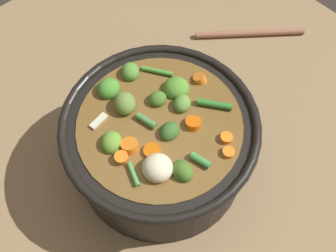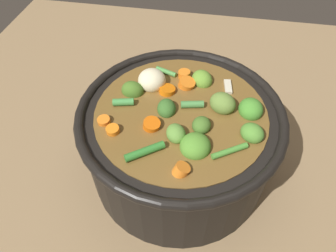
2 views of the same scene
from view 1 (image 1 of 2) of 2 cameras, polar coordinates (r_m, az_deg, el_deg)
ground_plane at (r=0.71m, az=-1.04°, el=-5.26°), size 1.10×1.10×0.00m
cooking_pot at (r=0.64m, az=-1.16°, el=-2.42°), size 0.31×0.31×0.17m
wooden_spoon at (r=0.95m, az=11.26°, el=16.95°), size 0.23×0.24×0.02m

